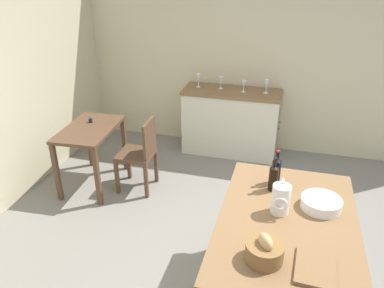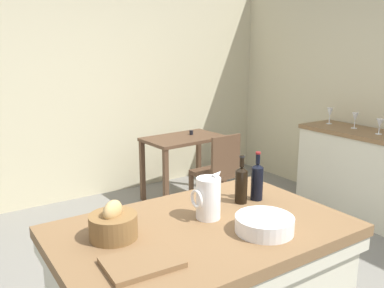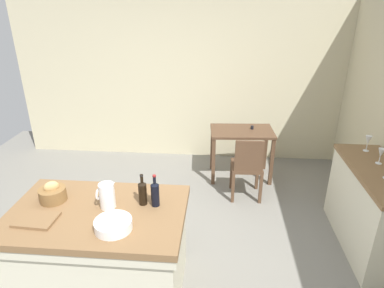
% 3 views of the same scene
% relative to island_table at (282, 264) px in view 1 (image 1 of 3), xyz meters
% --- Properties ---
extents(ground_plane, '(6.76, 6.76, 0.00)m').
position_rel_island_table_xyz_m(ground_plane, '(0.37, 0.45, -0.47)').
color(ground_plane, slate).
extents(wall_right, '(0.12, 5.20, 2.60)m').
position_rel_island_table_xyz_m(wall_right, '(2.97, 0.45, 0.83)').
color(wall_right, beige).
rests_on(wall_right, ground).
extents(island_table, '(1.48, 0.95, 0.88)m').
position_rel_island_table_xyz_m(island_table, '(0.00, 0.00, 0.00)').
color(island_table, brown).
rests_on(island_table, ground).
extents(side_cabinet, '(0.52, 1.34, 0.92)m').
position_rel_island_table_xyz_m(side_cabinet, '(2.63, 0.85, -0.01)').
color(side_cabinet, brown).
rests_on(side_cabinet, ground).
extents(writing_desk, '(0.93, 0.62, 0.80)m').
position_rel_island_table_xyz_m(writing_desk, '(1.34, 2.30, 0.15)').
color(writing_desk, '#513826').
rests_on(writing_desk, ground).
extents(wooden_chair, '(0.41, 0.41, 0.89)m').
position_rel_island_table_xyz_m(wooden_chair, '(1.39, 1.70, 0.01)').
color(wooden_chair, '#513826').
rests_on(wooden_chair, ground).
extents(pitcher, '(0.17, 0.13, 0.26)m').
position_rel_island_table_xyz_m(pitcher, '(0.08, 0.06, 0.52)').
color(pitcher, white).
rests_on(pitcher, island_table).
extents(wash_bowl, '(0.29, 0.29, 0.08)m').
position_rel_island_table_xyz_m(wash_bowl, '(0.21, -0.22, 0.44)').
color(wash_bowl, white).
rests_on(wash_bowl, island_table).
extents(bread_basket, '(0.23, 0.23, 0.19)m').
position_rel_island_table_xyz_m(bread_basket, '(-0.43, 0.12, 0.47)').
color(bread_basket, brown).
rests_on(bread_basket, island_table).
extents(cutting_board, '(0.32, 0.24, 0.02)m').
position_rel_island_table_xyz_m(cutting_board, '(-0.43, -0.17, 0.42)').
color(cutting_board, brown).
rests_on(cutting_board, island_table).
extents(wine_bottle_dark, '(0.07, 0.07, 0.29)m').
position_rel_island_table_xyz_m(wine_bottle_dark, '(0.48, 0.12, 0.52)').
color(wine_bottle_dark, black).
rests_on(wine_bottle_dark, island_table).
extents(wine_bottle_amber, '(0.07, 0.07, 0.28)m').
position_rel_island_table_xyz_m(wine_bottle_amber, '(0.37, 0.14, 0.52)').
color(wine_bottle_amber, black).
rests_on(wine_bottle_amber, island_table).
extents(wine_glass_far_left, '(0.07, 0.07, 0.19)m').
position_rel_island_table_xyz_m(wine_glass_far_left, '(2.64, 0.40, 0.57)').
color(wine_glass_far_left, white).
rests_on(wine_glass_far_left, side_cabinet).
extents(wine_glass_left, '(0.07, 0.07, 0.15)m').
position_rel_island_table_xyz_m(wine_glass_left, '(2.62, 0.70, 0.55)').
color(wine_glass_left, white).
rests_on(wine_glass_left, side_cabinet).
extents(wine_glass_middle, '(0.07, 0.07, 0.17)m').
position_rel_island_table_xyz_m(wine_glass_middle, '(2.67, 1.02, 0.56)').
color(wine_glass_middle, white).
rests_on(wine_glass_middle, side_cabinet).
extents(wine_glass_right, '(0.07, 0.07, 0.18)m').
position_rel_island_table_xyz_m(wine_glass_right, '(2.66, 1.33, 0.57)').
color(wine_glass_right, white).
rests_on(wine_glass_right, side_cabinet).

